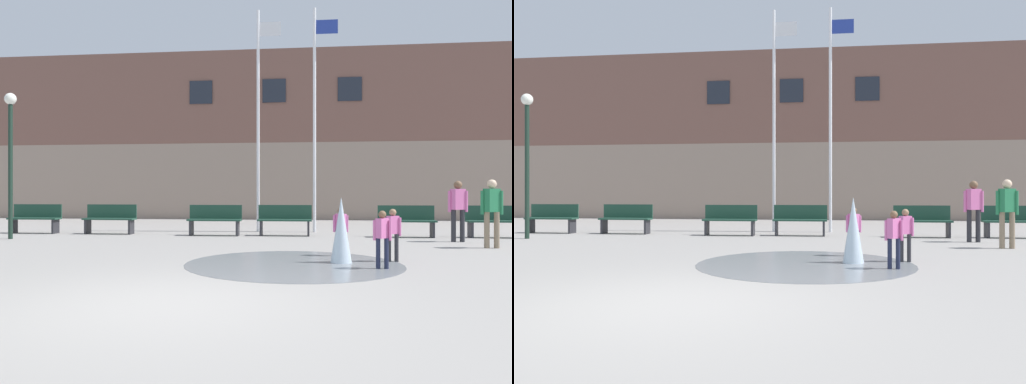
# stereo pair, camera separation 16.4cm
# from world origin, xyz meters

# --- Properties ---
(ground_plane) EXTENTS (100.00, 100.00, 0.00)m
(ground_plane) POSITION_xyz_m (0.00, 0.00, 0.00)
(ground_plane) COLOR gray
(library_building) EXTENTS (36.00, 6.05, 8.04)m
(library_building) POSITION_xyz_m (0.00, 20.72, 4.02)
(library_building) COLOR gray
(library_building) RESTS_ON ground
(splash_fountain) EXTENTS (3.93, 3.93, 1.21)m
(splash_fountain) POSITION_xyz_m (1.94, 3.54, 0.37)
(splash_fountain) COLOR gray
(splash_fountain) RESTS_ON ground
(park_bench_far_left) EXTENTS (1.60, 0.44, 0.91)m
(park_bench_far_left) POSITION_xyz_m (-6.92, 9.22, 0.48)
(park_bench_far_left) COLOR #28282D
(park_bench_far_left) RESTS_ON ground
(park_bench_left_of_flagpoles) EXTENTS (1.60, 0.44, 0.91)m
(park_bench_left_of_flagpoles) POSITION_xyz_m (-4.47, 9.25, 0.48)
(park_bench_left_of_flagpoles) COLOR #28282D
(park_bench_left_of_flagpoles) RESTS_ON ground
(park_bench_under_left_flagpole) EXTENTS (1.60, 0.44, 0.91)m
(park_bench_under_left_flagpole) POSITION_xyz_m (-1.13, 9.05, 0.48)
(park_bench_under_left_flagpole) COLOR #28282D
(park_bench_under_left_flagpole) RESTS_ON ground
(park_bench_under_right_flagpole) EXTENTS (1.60, 0.44, 0.91)m
(park_bench_under_right_flagpole) POSITION_xyz_m (0.95, 9.21, 0.48)
(park_bench_under_right_flagpole) COLOR #28282D
(park_bench_under_right_flagpole) RESTS_ON ground
(park_bench_near_trashcan) EXTENTS (1.60, 0.44, 0.91)m
(park_bench_near_trashcan) POSITION_xyz_m (4.47, 9.10, 0.48)
(park_bench_near_trashcan) COLOR #28282D
(park_bench_near_trashcan) RESTS_ON ground
(park_bench_far_right) EXTENTS (1.60, 0.44, 0.91)m
(park_bench_far_right) POSITION_xyz_m (6.95, 9.23, 0.48)
(park_bench_far_right) COLOR #28282D
(park_bench_far_right) RESTS_ON ground
(child_with_pink_shirt) EXTENTS (0.31, 0.23, 0.99)m
(child_with_pink_shirt) POSITION_xyz_m (2.34, 4.66, 0.58)
(child_with_pink_shirt) COLOR #1E233D
(child_with_pink_shirt) RESTS_ON ground
(child_in_fountain) EXTENTS (0.31, 0.22, 0.99)m
(child_in_fountain) POSITION_xyz_m (3.25, 3.89, 0.58)
(child_in_fountain) COLOR #28282D
(child_in_fountain) RESTS_ON ground
(child_running) EXTENTS (0.31, 0.24, 0.99)m
(child_running) POSITION_xyz_m (2.94, 2.99, 0.58)
(child_running) COLOR #1E233D
(child_running) RESTS_ON ground
(adult_near_bench) EXTENTS (0.50, 0.34, 1.59)m
(adult_near_bench) POSITION_xyz_m (5.90, 6.45, 0.93)
(adult_near_bench) COLOR #89755B
(adult_near_bench) RESTS_ON ground
(adult_in_red) EXTENTS (0.50, 0.33, 1.59)m
(adult_in_red) POSITION_xyz_m (5.53, 7.85, 0.93)
(adult_in_red) COLOR #28282D
(adult_in_red) RESTS_ON ground
(flagpole_left) EXTENTS (0.80, 0.10, 7.27)m
(flagpole_left) POSITION_xyz_m (0.03, 10.65, 3.88)
(flagpole_left) COLOR silver
(flagpole_left) RESTS_ON ground
(flagpole_right) EXTENTS (0.80, 0.10, 7.27)m
(flagpole_right) POSITION_xyz_m (1.87, 10.65, 3.88)
(flagpole_right) COLOR silver
(flagpole_right) RESTS_ON ground
(lamp_post_left_lane) EXTENTS (0.32, 0.32, 4.04)m
(lamp_post_left_lane) POSITION_xyz_m (-6.54, 7.32, 2.63)
(lamp_post_left_lane) COLOR #192D23
(lamp_post_left_lane) RESTS_ON ground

